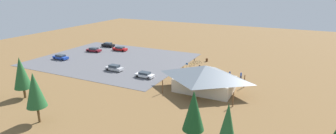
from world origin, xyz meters
TOP-DOWN VIEW (x-y plane):
  - ground at (0.00, 0.00)m, footprint 160.00×160.00m
  - parking_lot_asphalt at (24.12, 0.73)m, footprint 40.47×33.03m
  - bike_pavilion at (-6.18, 11.27)m, footprint 13.97×10.46m
  - trash_bin at (-0.12, -8.87)m, footprint 0.60×0.60m
  - lot_sign at (1.48, 1.68)m, footprint 0.56×0.08m
  - pine_west at (-15.92, 33.52)m, footprint 2.46×2.46m
  - pine_east at (22.44, 29.34)m, footprint 3.05×3.05m
  - pine_midwest at (-10.89, 30.16)m, footprint 2.79×2.79m
  - pine_far_east at (12.24, 34.55)m, footprint 2.94×2.94m
  - bicycle_orange_by_bin at (1.67, 3.34)m, footprint 1.47×0.92m
  - bicycle_teal_yard_front at (1.18, -5.81)m, footprint 1.80×0.48m
  - bicycle_green_front_row at (2.70, 5.82)m, footprint 0.48×1.71m
  - bicycle_red_yard_center at (-0.33, 4.62)m, footprint 1.59×0.51m
  - bicycle_black_back_row at (2.83, -7.08)m, footprint 0.61×1.62m
  - bicycle_yellow_near_porch at (1.97, -3.28)m, footprint 1.22×1.19m
  - bicycle_silver_trailside at (-1.72, 2.71)m, footprint 1.70×0.48m
  - car_red_second_row at (28.44, -8.60)m, footprint 4.69×1.88m
  - car_blue_near_entry at (37.27, 7.15)m, footprint 4.68×1.90m
  - car_white_mid_lot at (8.32, 9.99)m, footprint 4.32×1.88m
  - car_silver_back_corner at (17.50, 8.90)m, footprint 4.36×1.81m
  - car_maroon_aisle_side at (34.97, -3.88)m, footprint 4.75×2.16m
  - car_black_by_curb at (35.33, -11.40)m, footprint 4.34×1.81m
  - visitor_crossing_yard at (-1.34, 0.54)m, footprint 0.40×0.40m
  - visitor_by_pavilion at (-11.42, 1.98)m, footprint 0.36×0.36m
  - visitor_at_bikes at (-8.95, 1.97)m, footprint 0.40×0.39m

SIDE VIEW (x-z plane):
  - ground at x=0.00m, z-range 0.00..0.00m
  - parking_lot_asphalt at x=24.12m, z-range 0.00..0.05m
  - bicycle_green_front_row at x=2.70m, z-range -0.04..0.73m
  - bicycle_red_yard_center at x=-0.33m, z-range -0.05..0.75m
  - bicycle_silver_trailside at x=-1.72m, z-range -0.03..0.76m
  - bicycle_yellow_near_porch at x=1.97m, z-range -0.04..0.79m
  - bicycle_teal_yard_front at x=1.18m, z-range -0.05..0.80m
  - bicycle_black_back_row at x=2.83m, z-range -0.05..0.81m
  - bicycle_orange_by_bin at x=1.67m, z-range -0.04..0.81m
  - trash_bin at x=-0.12m, z-range 0.00..0.90m
  - car_white_mid_lot at x=8.32m, z-range 0.06..1.31m
  - car_red_second_row at x=28.44m, z-range 0.06..1.35m
  - car_maroon_aisle_side at x=34.97m, z-range 0.05..1.36m
  - car_blue_near_entry at x=37.27m, z-range 0.05..1.41m
  - car_silver_back_corner at x=17.50m, z-range 0.04..1.47m
  - car_black_by_curb at x=35.33m, z-range 0.04..1.47m
  - visitor_at_bikes at x=-8.95m, z-range 0.04..1.74m
  - visitor_by_pavilion at x=-11.42m, z-range 0.05..1.85m
  - visitor_crossing_yard at x=-1.34m, z-range 0.05..1.87m
  - lot_sign at x=1.48m, z-range 0.31..2.51m
  - bike_pavilion at x=-6.18m, z-range 0.36..5.46m
  - pine_east at x=22.44m, z-range 0.95..8.70m
  - pine_midwest at x=-10.89m, z-range 1.14..8.80m
  - pine_far_east at x=12.24m, z-range 1.26..9.18m
  - pine_west at x=-15.92m, z-range 1.24..9.67m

